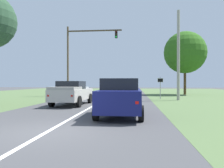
{
  "coord_description": "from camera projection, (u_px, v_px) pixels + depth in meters",
  "views": [
    {
      "loc": [
        3.04,
        -7.55,
        1.72
      ],
      "look_at": [
        0.55,
        16.87,
        1.56
      ],
      "focal_mm": 35.53,
      "sensor_mm": 36.0,
      "label": 1
    }
  ],
  "objects": [
    {
      "name": "ground_plane",
      "position": [
        100.0,
        102.0,
        19.37
      ],
      "size": [
        120.0,
        120.0,
        0.0
      ],
      "primitive_type": "plane",
      "color": "#424244"
    },
    {
      "name": "utility_pole_right",
      "position": [
        178.0,
        55.0,
        21.61
      ],
      "size": [
        0.28,
        0.28,
        8.79
      ],
      "primitive_type": "cylinder",
      "color": "#9E998E",
      "rests_on": "ground_plane"
    },
    {
      "name": "red_suv_near",
      "position": [
        120.0,
        96.0,
        11.42
      ],
      "size": [
        2.27,
        4.83,
        1.92
      ],
      "color": "navy",
      "rests_on": "ground_plane"
    },
    {
      "name": "lane_centre_stripe",
      "position": [
        54.0,
        128.0,
        8.43
      ],
      "size": [
        0.16,
        41.21,
        0.01
      ],
      "primitive_type": "cube",
      "color": "white",
      "rests_on": "ground_plane"
    },
    {
      "name": "traffic_light",
      "position": [
        80.0,
        51.0,
        28.43
      ],
      "size": [
        7.1,
        0.4,
        8.95
      ],
      "color": "brown",
      "rests_on": "ground_plane"
    },
    {
      "name": "oak_tree_right",
      "position": [
        185.0,
        53.0,
        31.71
      ],
      "size": [
        5.99,
        5.99,
        9.04
      ],
      "color": "#4C351E",
      "rests_on": "ground_plane"
    },
    {
      "name": "crossing_suv_far",
      "position": [
        71.0,
        88.0,
        30.9
      ],
      "size": [
        4.57,
        2.28,
        1.71
      ],
      "color": "silver",
      "rests_on": "ground_plane"
    },
    {
      "name": "keep_moving_sign",
      "position": [
        160.0,
        85.0,
        22.97
      ],
      "size": [
        0.6,
        0.09,
        2.32
      ],
      "color": "gray",
      "rests_on": "ground_plane"
    },
    {
      "name": "pickup_truck_lead",
      "position": [
        72.0,
        93.0,
        16.99
      ],
      "size": [
        2.37,
        5.35,
        1.83
      ],
      "color": "#B7B2A8",
      "rests_on": "ground_plane"
    }
  ]
}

